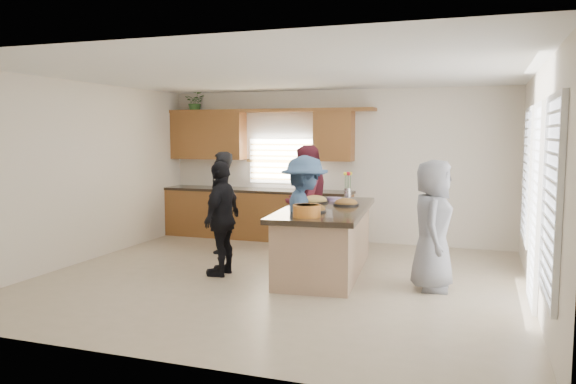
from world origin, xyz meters
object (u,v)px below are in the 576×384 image
at_px(woman_left_back, 221,202).
at_px(woman_left_mid, 306,203).
at_px(salad_bowl, 307,210).
at_px(woman_left_front, 222,218).
at_px(woman_right_front, 433,225).
at_px(island, 325,241).
at_px(woman_right_back, 305,218).

distance_m(woman_left_back, woman_left_mid, 1.50).
height_order(salad_bowl, woman_left_front, woman_left_front).
relative_size(woman_left_back, woman_left_mid, 0.94).
bearing_deg(woman_right_front, salad_bowl, 108.81).
bearing_deg(island, woman_right_front, -21.34).
relative_size(woman_left_mid, woman_right_front, 1.09).
xyz_separation_m(woman_right_back, woman_right_front, (1.71, 0.03, -0.02)).
relative_size(woman_right_back, woman_right_front, 1.02).
relative_size(salad_bowl, woman_left_back, 0.21).
bearing_deg(salad_bowl, woman_right_front, 20.39).
height_order(salad_bowl, woman_right_back, woman_right_back).
height_order(island, woman_right_front, woman_right_front).
height_order(woman_left_front, woman_right_front, woman_right_front).
xyz_separation_m(salad_bowl, woman_right_front, (1.51, 0.56, -0.20)).
xyz_separation_m(woman_left_mid, woman_right_back, (0.36, -1.18, -0.06)).
bearing_deg(woman_left_mid, island, 56.83).
relative_size(island, woman_right_back, 1.64).
distance_m(woman_left_front, woman_right_front, 2.88).
relative_size(island, woman_left_back, 1.64).
bearing_deg(island, woman_left_back, 154.50).
bearing_deg(woman_left_back, island, 53.65).
height_order(island, woman_left_front, woman_left_front).
height_order(island, woman_left_mid, woman_left_mid).
relative_size(woman_left_mid, woman_right_back, 1.07).
xyz_separation_m(island, woman_right_back, (-0.17, -0.47, 0.40)).
relative_size(island, woman_left_mid, 1.54).
bearing_deg(woman_right_back, salad_bowl, 177.68).
xyz_separation_m(woman_left_back, woman_right_back, (1.85, -1.22, 0.00)).
bearing_deg(woman_left_front, woman_right_front, 94.08).
distance_m(salad_bowl, woman_right_back, 0.60).
distance_m(island, woman_right_back, 0.64).
height_order(woman_left_front, woman_right_back, woman_right_back).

